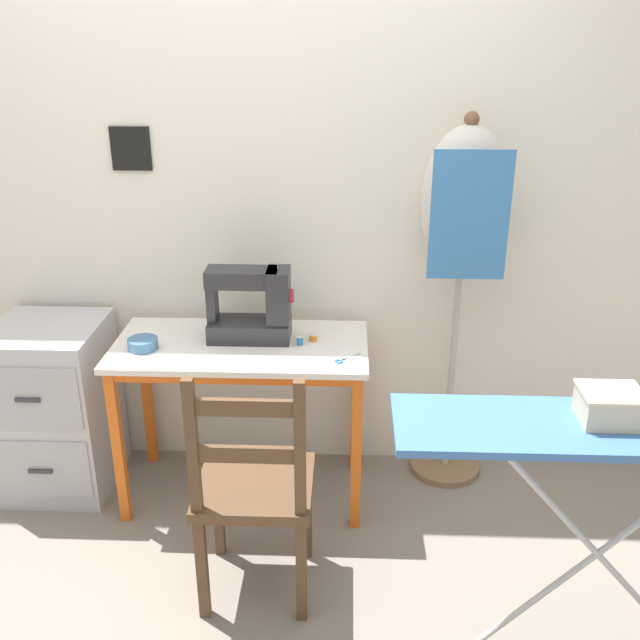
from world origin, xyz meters
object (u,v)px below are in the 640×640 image
at_px(thread_spool_near_machine, 300,341).
at_px(thread_spool_mid_table, 313,337).
at_px(fabric_bowl, 143,343).
at_px(storage_box, 610,406).
at_px(filing_cabinet, 57,407).
at_px(ironing_board, 619,440).
at_px(scissors, 345,360).
at_px(wooden_chair, 254,490).
at_px(dress_form, 464,218).
at_px(sewing_machine, 254,306).

bearing_deg(thread_spool_near_machine, thread_spool_mid_table, 41.33).
xyz_separation_m(fabric_bowl, storage_box, (1.55, -0.78, 0.19)).
xyz_separation_m(filing_cabinet, ironing_board, (2.03, -0.91, 0.45)).
distance_m(scissors, thread_spool_mid_table, 0.22).
relative_size(thread_spool_near_machine, thread_spool_mid_table, 1.06).
relative_size(wooden_chair, dress_form, 0.58).
distance_m(fabric_bowl, thread_spool_mid_table, 0.68).
bearing_deg(ironing_board, fabric_bowl, 153.24).
relative_size(dress_form, ironing_board, 1.27).
bearing_deg(thread_spool_near_machine, dress_form, 17.59).
bearing_deg(storage_box, fabric_bowl, 153.35).
bearing_deg(thread_spool_near_machine, filing_cabinet, 177.52).
height_order(dress_form, ironing_board, dress_form).
bearing_deg(wooden_chair, fabric_bowl, 133.43).
distance_m(thread_spool_mid_table, filing_cabinet, 1.17).
bearing_deg(wooden_chair, storage_box, -13.28).
bearing_deg(thread_spool_near_machine, scissors, -36.03).
distance_m(scissors, wooden_chair, 0.62).
relative_size(filing_cabinet, ironing_board, 0.60).
height_order(fabric_bowl, dress_form, dress_form).
distance_m(fabric_bowl, scissors, 0.81).
bearing_deg(storage_box, scissors, 136.58).
xyz_separation_m(thread_spool_near_machine, storage_box, (0.93, -0.84, 0.19)).
relative_size(sewing_machine, scissors, 2.93).
xyz_separation_m(fabric_bowl, ironing_board, (1.59, -0.80, 0.09)).
distance_m(wooden_chair, filing_cabinet, 1.14).
distance_m(sewing_machine, ironing_board, 1.47).
height_order(sewing_machine, wooden_chair, sewing_machine).
relative_size(wooden_chair, filing_cabinet, 1.22).
distance_m(sewing_machine, thread_spool_mid_table, 0.27).
distance_m(sewing_machine, wooden_chair, 0.78).
bearing_deg(dress_form, filing_cabinet, -174.65).
distance_m(sewing_machine, dress_form, 0.92).
height_order(thread_spool_near_machine, ironing_board, ironing_board).
distance_m(fabric_bowl, ironing_board, 1.78).
xyz_separation_m(thread_spool_mid_table, storage_box, (0.88, -0.88, 0.20)).
bearing_deg(filing_cabinet, scissors, -8.14).
bearing_deg(fabric_bowl, scissors, -5.17).
bearing_deg(storage_box, sewing_machine, 141.19).
distance_m(sewing_machine, fabric_bowl, 0.47).
xyz_separation_m(thread_spool_near_machine, ironing_board, (0.96, -0.86, 0.10)).
relative_size(sewing_machine, dress_form, 0.22).
relative_size(thread_spool_mid_table, wooden_chair, 0.04).
relative_size(wooden_chair, storage_box, 5.40).
bearing_deg(ironing_board, storage_box, 148.27).
xyz_separation_m(wooden_chair, filing_cabinet, (-0.95, 0.64, -0.06)).
bearing_deg(wooden_chair, ironing_board, -13.91).
bearing_deg(wooden_chair, filing_cabinet, 146.03).
height_order(filing_cabinet, dress_form, dress_form).
bearing_deg(dress_form, storage_box, -75.31).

